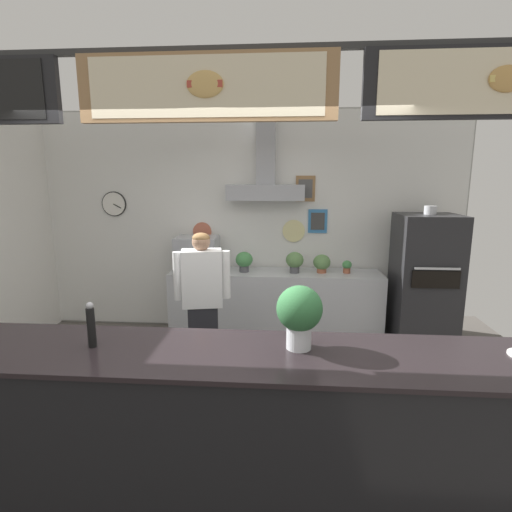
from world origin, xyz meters
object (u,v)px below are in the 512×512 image
(pepper_grinder, at_px, (91,325))
(pizza_oven, at_px, (424,283))
(potted_basil, at_px, (322,263))
(basil_vase, at_px, (299,314))
(potted_oregano, at_px, (244,261))
(espresso_machine, at_px, (197,254))
(potted_sage, at_px, (295,261))
(potted_rosemary, at_px, (347,266))
(shop_worker, at_px, (203,309))

(pepper_grinder, bearing_deg, pizza_oven, 41.53)
(potted_basil, relative_size, basil_vase, 0.59)
(potted_oregano, relative_size, pepper_grinder, 0.90)
(espresso_machine, xyz_separation_m, potted_sage, (1.26, -0.01, -0.07))
(potted_rosemary, height_order, basil_vase, basil_vase)
(potted_basil, relative_size, pepper_grinder, 0.81)
(potted_oregano, height_order, basil_vase, basil_vase)
(espresso_machine, distance_m, pepper_grinder, 2.72)
(shop_worker, distance_m, espresso_machine, 1.46)
(pepper_grinder, bearing_deg, basil_vase, 3.45)
(basil_vase, bearing_deg, potted_rosemary, 75.47)
(pizza_oven, xyz_separation_m, shop_worker, (-2.46, -1.21, 0.02))
(potted_rosemary, xyz_separation_m, basil_vase, (-0.69, -2.67, 0.29))
(pizza_oven, relative_size, pepper_grinder, 6.07)
(potted_sage, distance_m, potted_oregano, 0.65)
(shop_worker, xyz_separation_m, potted_oregano, (0.25, 1.38, 0.19))
(potted_basil, relative_size, potted_oregano, 0.90)
(potted_oregano, bearing_deg, espresso_machine, 179.69)
(shop_worker, height_order, potted_basil, shop_worker)
(potted_basil, height_order, pepper_grinder, pepper_grinder)
(pizza_oven, height_order, shop_worker, pizza_oven)
(shop_worker, xyz_separation_m, espresso_machine, (-0.36, 1.39, 0.26))
(potted_basil, xyz_separation_m, potted_oregano, (-0.99, -0.03, 0.02))
(espresso_machine, height_order, potted_sage, espresso_machine)
(pizza_oven, bearing_deg, shop_worker, -153.74)
(potted_basil, bearing_deg, pizza_oven, -9.51)
(espresso_machine, distance_m, basil_vase, 2.92)
(pepper_grinder, bearing_deg, espresso_machine, 88.87)
(potted_basil, bearing_deg, potted_rosemary, 0.02)
(pepper_grinder, distance_m, basil_vase, 1.29)
(potted_oregano, xyz_separation_m, pepper_grinder, (-0.66, -2.71, 0.15))
(shop_worker, bearing_deg, potted_rosemary, -148.91)
(potted_oregano, relative_size, potted_rosemary, 1.61)
(shop_worker, height_order, basil_vase, shop_worker)
(potted_sage, height_order, potted_basil, potted_sage)
(potted_oregano, bearing_deg, potted_rosemary, 1.41)
(espresso_machine, xyz_separation_m, basil_vase, (1.23, -2.64, 0.16))
(potted_sage, bearing_deg, shop_worker, -123.06)
(pizza_oven, distance_m, espresso_machine, 2.84)
(basil_vase, bearing_deg, pizza_oven, 57.17)
(shop_worker, height_order, pepper_grinder, shop_worker)
(pizza_oven, xyz_separation_m, potted_oregano, (-2.21, 0.17, 0.20))
(potted_oregano, distance_m, basil_vase, 2.72)
(pizza_oven, bearing_deg, potted_oregano, 175.56)
(potted_basil, relative_size, potted_rosemary, 1.44)
(pizza_oven, distance_m, shop_worker, 2.74)
(potted_sage, xyz_separation_m, pepper_grinder, (-1.31, -2.71, 0.14))
(pizza_oven, relative_size, potted_basil, 7.49)
(pizza_oven, bearing_deg, espresso_machine, 176.45)
(basil_vase, bearing_deg, potted_sage, 89.38)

